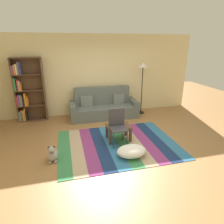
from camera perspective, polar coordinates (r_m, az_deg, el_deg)
ground_plane at (r=4.90m, az=1.87°, el=-9.63°), size 14.00×14.00×0.00m
back_wall at (r=6.84m, az=-4.00°, el=10.80°), size 6.80×0.10×2.70m
rug at (r=4.93m, az=1.70°, el=-9.38°), size 2.91×2.20×0.01m
couch at (r=6.58m, az=-2.48°, el=1.40°), size 2.26×0.80×1.00m
bookshelf at (r=6.67m, az=-23.99°, el=5.53°), size 0.90×0.28×2.01m
coffee_table at (r=5.00m, az=1.92°, el=-4.95°), size 0.61×0.47×0.39m
pouf at (r=4.40m, az=5.76°, el=-11.44°), size 0.66×0.48×0.24m
dog at (r=4.41m, az=-17.16°, el=-11.79°), size 0.22×0.35×0.40m
standing_lamp at (r=6.79m, az=9.07°, el=11.69°), size 0.32×0.32×1.78m
tv_remote at (r=4.99m, az=1.39°, el=-3.78°), size 0.10×0.15×0.02m
folding_chair at (r=4.74m, az=1.65°, el=-3.48°), size 0.40×0.40×0.90m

